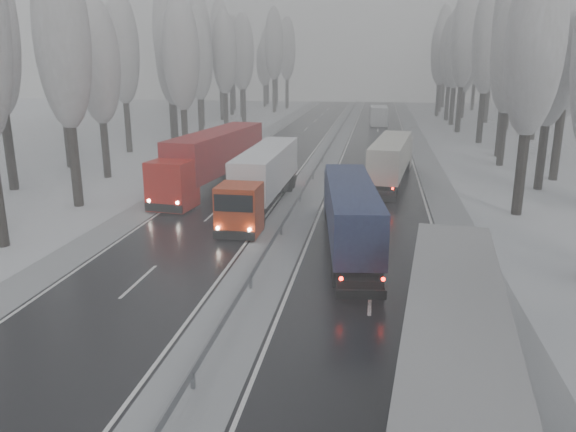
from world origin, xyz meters
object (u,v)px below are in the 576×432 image
(truck_blue_box, at_px, (349,208))
(box_truck_distant, at_px, (378,116))
(truck_grey_tarp, at_px, (452,330))
(truck_red_red, at_px, (212,157))
(truck_cream_box, at_px, (392,157))
(truck_red_white, at_px, (264,175))

(truck_blue_box, relative_size, box_truck_distant, 1.77)
(truck_grey_tarp, bearing_deg, truck_red_red, 125.46)
(box_truck_distant, distance_m, truck_red_red, 49.06)
(truck_blue_box, relative_size, truck_cream_box, 0.99)
(truck_blue_box, bearing_deg, box_truck_distant, 81.62)
(truck_grey_tarp, distance_m, truck_blue_box, 14.47)
(truck_blue_box, distance_m, truck_cream_box, 17.37)
(truck_red_red, bearing_deg, truck_grey_tarp, -53.66)
(truck_blue_box, height_order, truck_red_white, truck_red_white)
(truck_cream_box, distance_m, truck_red_red, 14.63)
(truck_grey_tarp, height_order, truck_blue_box, truck_grey_tarp)
(truck_cream_box, bearing_deg, truck_blue_box, -91.69)
(truck_blue_box, height_order, truck_red_red, truck_red_red)
(truck_red_white, bearing_deg, truck_cream_box, 47.64)
(truck_blue_box, xyz_separation_m, truck_red_red, (-11.32, 12.54, 0.43))
(truck_blue_box, bearing_deg, truck_red_red, 124.89)
(truck_red_red, bearing_deg, truck_blue_box, -41.08)
(truck_red_red, bearing_deg, box_truck_distant, 81.99)
(truck_cream_box, xyz_separation_m, truck_red_red, (-13.88, -4.63, 0.40))
(box_truck_distant, height_order, truck_red_white, truck_red_white)
(truck_grey_tarp, xyz_separation_m, truck_red_red, (-15.00, 26.54, 0.27))
(box_truck_distant, relative_size, truck_red_white, 0.54)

